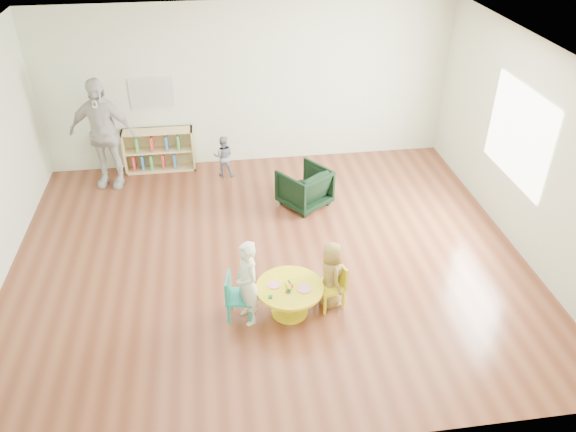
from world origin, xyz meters
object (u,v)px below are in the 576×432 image
(child_right, at_px, (331,275))
(bookshelf, at_px, (158,150))
(activity_table, at_px, (290,294))
(kid_chair_left, at_px, (236,296))
(toddler, at_px, (224,156))
(armchair, at_px, (304,187))
(kid_chair_right, at_px, (333,284))
(adult_caretaker, at_px, (103,133))
(child_left, at_px, (247,283))

(child_right, bearing_deg, bookshelf, 20.10)
(activity_table, relative_size, child_right, 0.91)
(kid_chair_left, xyz_separation_m, toddler, (0.01, 3.57, 0.05))
(activity_table, height_order, armchair, armchair)
(kid_chair_right, bearing_deg, toddler, 0.61)
(activity_table, height_order, kid_chair_left, kid_chair_left)
(toddler, height_order, adult_caretaker, adult_caretaker)
(activity_table, bearing_deg, bookshelf, 113.58)
(kid_chair_left, bearing_deg, toddler, -169.45)
(kid_chair_right, height_order, armchair, armchair)
(child_right, bearing_deg, kid_chair_right, -142.20)
(kid_chair_left, xyz_separation_m, kid_chair_right, (1.18, 0.05, 0.00))
(armchair, height_order, child_right, child_right)
(kid_chair_left, relative_size, kid_chair_right, 0.99)
(kid_chair_right, height_order, bookshelf, bookshelf)
(armchair, relative_size, toddler, 0.94)
(toddler, bearing_deg, bookshelf, -12.02)
(child_right, relative_size, toddler, 1.22)
(armchair, distance_m, child_right, 2.35)
(toddler, bearing_deg, kid_chair_right, 116.18)
(bookshelf, xyz_separation_m, adult_caretaker, (-0.79, -0.43, 0.56))
(kid_chair_right, distance_m, armchair, 2.37)
(child_right, height_order, toddler, child_right)
(activity_table, height_order, child_right, child_right)
(child_left, bearing_deg, armchair, 136.22)
(kid_chair_right, bearing_deg, adult_caretaker, 23.65)
(armchair, height_order, toddler, toddler)
(bookshelf, xyz_separation_m, armchair, (2.33, -1.55, -0.05))
(toddler, relative_size, adult_caretaker, 0.40)
(adult_caretaker, bearing_deg, activity_table, -42.51)
(child_right, xyz_separation_m, adult_caretaker, (-3.05, 3.46, 0.48))
(armchair, xyz_separation_m, adult_caretaker, (-3.12, 1.12, 0.61))
(adult_caretaker, bearing_deg, bookshelf, 40.39)
(child_right, distance_m, adult_caretaker, 4.64)
(bookshelf, relative_size, armchair, 1.73)
(toddler, distance_m, adult_caretaker, 1.99)
(child_left, height_order, toddler, child_left)
(kid_chair_left, height_order, bookshelf, bookshelf)
(child_left, bearing_deg, activity_table, 74.99)
(activity_table, relative_size, adult_caretaker, 0.44)
(bookshelf, bearing_deg, adult_caretaker, -151.66)
(activity_table, xyz_separation_m, adult_caretaker, (-2.54, 3.57, 0.64))
(kid_chair_right, distance_m, bookshelf, 4.53)
(bookshelf, bearing_deg, child_right, -59.86)
(bookshelf, relative_size, child_right, 1.34)
(kid_chair_left, bearing_deg, adult_caretaker, -141.06)
(child_left, xyz_separation_m, child_right, (1.02, 0.15, -0.10))
(bookshelf, bearing_deg, activity_table, -66.42)
(kid_chair_left, distance_m, child_left, 0.28)
(armchair, xyz_separation_m, child_right, (-0.07, -2.34, 0.13))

